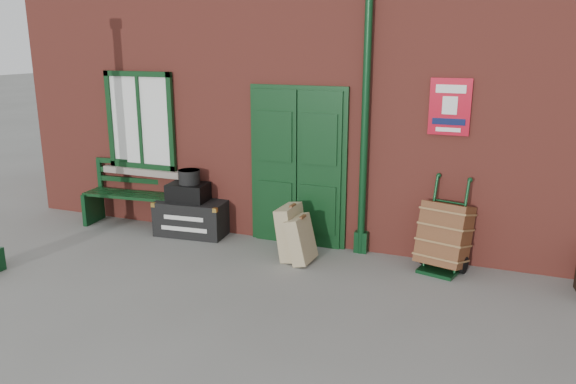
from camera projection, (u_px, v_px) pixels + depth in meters
The scene contains 9 objects.
ground at pixel (278, 285), 6.73m from camera, with size 80.00×80.00×0.00m, color gray.
station_building at pixel (358, 83), 9.31m from camera, with size 10.30×4.30×4.36m.
bench at pixel (140, 193), 8.83m from camera, with size 1.75×0.69×1.06m.
houdini_trunk at pixel (192, 217), 8.47m from camera, with size 1.05×0.58×0.52m, color black.
strongbox at pixel (188, 192), 8.39m from camera, with size 0.58×0.42×0.26m, color black.
hatbox at pixel (189, 177), 8.32m from camera, with size 0.31×0.31×0.21m, color black.
suitcase_back at pixel (291, 232), 7.50m from camera, with size 0.20×0.51×0.71m, color tan.
suitcase_front at pixel (301, 239), 7.36m from camera, with size 0.18×0.46×0.61m, color tan.
porter_trolley at pixel (444, 236), 7.08m from camera, with size 0.70×0.74×1.18m.
Camera 1 is at (2.41, -5.73, 2.82)m, focal length 35.00 mm.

